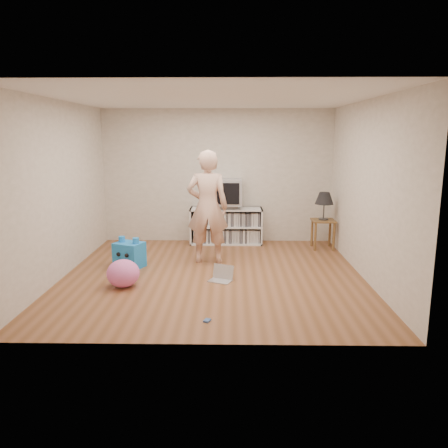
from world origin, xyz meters
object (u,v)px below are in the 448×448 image
(table_lamp, at_px, (324,199))
(plush_blue, at_px, (129,254))
(side_table, at_px, (323,227))
(laptop, at_px, (222,276))
(media_unit, at_px, (226,226))
(plush_pink, at_px, (123,273))
(person, at_px, (208,207))
(crt_tv, at_px, (226,192))
(dvd_deck, at_px, (226,206))

(table_lamp, bearing_deg, plush_blue, -159.46)
(side_table, height_order, laptop, side_table)
(media_unit, relative_size, laptop, 3.54)
(side_table, bearing_deg, plush_blue, -159.46)
(plush_pink, bearing_deg, side_table, 34.10)
(media_unit, distance_m, side_table, 1.86)
(person, height_order, plush_pink, person)
(crt_tv, relative_size, plush_pink, 1.31)
(media_unit, relative_size, person, 0.75)
(plush_pink, bearing_deg, table_lamp, 34.10)
(crt_tv, bearing_deg, laptop, -90.93)
(dvd_deck, xyz_separation_m, table_lamp, (1.82, -0.37, 0.21))
(person, xyz_separation_m, plush_blue, (-1.25, -0.32, -0.72))
(crt_tv, xyz_separation_m, table_lamp, (1.82, -0.37, -0.08))
(media_unit, distance_m, table_lamp, 1.95)
(media_unit, height_order, dvd_deck, dvd_deck)
(media_unit, xyz_separation_m, table_lamp, (1.82, -0.39, 0.59))
(crt_tv, bearing_deg, person, -102.50)
(dvd_deck, xyz_separation_m, person, (-0.29, -1.31, 0.20))
(side_table, distance_m, plush_pink, 3.90)
(laptop, distance_m, plush_blue, 1.64)
(person, bearing_deg, table_lamp, -155.09)
(person, xyz_separation_m, plush_pink, (-1.12, -1.25, -0.74))
(media_unit, height_order, person, person)
(plush_pink, bearing_deg, dvd_deck, 61.09)
(plush_pink, bearing_deg, laptop, 12.07)
(crt_tv, height_order, plush_pink, crt_tv)
(table_lamp, distance_m, plush_pink, 3.97)
(crt_tv, xyz_separation_m, plush_blue, (-1.54, -1.62, -0.81))
(media_unit, bearing_deg, plush_blue, -133.12)
(side_table, xyz_separation_m, person, (-2.11, -0.94, 0.52))
(table_lamp, height_order, person, person)
(dvd_deck, distance_m, table_lamp, 1.87)
(person, bearing_deg, dvd_deck, -101.63)
(person, bearing_deg, plush_pink, 48.84)
(dvd_deck, bearing_deg, person, -102.47)
(media_unit, bearing_deg, crt_tv, -90.00)
(media_unit, height_order, plush_pink, media_unit)
(plush_blue, xyz_separation_m, plush_pink, (0.13, -0.93, -0.02))
(media_unit, xyz_separation_m, plush_blue, (-1.54, -1.64, -0.14))
(media_unit, distance_m, laptop, 2.30)
(side_table, relative_size, person, 0.29)
(side_table, distance_m, plush_blue, 3.59)
(crt_tv, height_order, plush_blue, crt_tv)
(media_unit, distance_m, person, 1.48)
(crt_tv, relative_size, laptop, 1.52)
(laptop, bearing_deg, crt_tv, 112.66)
(plush_blue, bearing_deg, side_table, 43.73)
(media_unit, relative_size, crt_tv, 2.33)
(dvd_deck, distance_m, crt_tv, 0.29)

